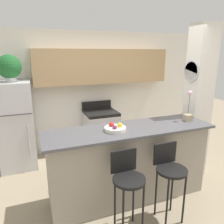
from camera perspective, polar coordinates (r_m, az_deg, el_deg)
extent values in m
plane|color=gray|center=(3.56, 4.30, -21.08)|extent=(14.00, 14.00, 0.00)
cube|color=white|center=(4.84, -5.63, 5.29)|extent=(5.60, 0.06, 2.55)
cube|color=tan|center=(4.66, -2.33, 11.84)|extent=(2.83, 0.32, 0.70)
cube|color=silver|center=(4.66, -3.83, 9.34)|extent=(0.72, 0.28, 0.12)
cube|color=white|center=(3.94, 21.42, 2.03)|extent=(0.36, 0.32, 2.55)
cylinder|color=silver|center=(3.73, 20.01, 10.00)|extent=(0.02, 0.33, 0.33)
cylinder|color=white|center=(3.73, 19.94, 10.00)|extent=(0.01, 0.29, 0.29)
cube|color=gray|center=(3.27, 4.49, -13.57)|extent=(2.27, 0.56, 1.06)
cube|color=#4C4C51|center=(3.05, 4.70, -4.52)|extent=(2.39, 0.68, 0.04)
cube|color=silver|center=(4.49, -23.41, -6.36)|extent=(0.63, 0.68, 1.10)
cube|color=silver|center=(4.27, -24.53, 3.78)|extent=(0.63, 0.68, 0.52)
cube|color=#333333|center=(3.99, -24.37, -0.74)|extent=(0.59, 0.01, 0.01)
cylinder|color=#B2B2B7|center=(4.13, -20.85, -7.12)|extent=(0.02, 0.02, 0.60)
cube|color=silver|center=(4.75, -2.87, -5.47)|extent=(0.66, 0.63, 0.85)
cube|color=black|center=(4.61, -2.94, -0.18)|extent=(0.66, 0.63, 0.06)
cube|color=black|center=(4.86, -4.05, 1.94)|extent=(0.66, 0.04, 0.16)
cube|color=black|center=(4.46, -1.59, -6.32)|extent=(0.40, 0.01, 0.27)
cylinder|color=black|center=(2.60, 4.51, -17.21)|extent=(0.38, 0.38, 0.03)
cube|color=black|center=(2.65, 3.04, -12.60)|extent=(0.32, 0.02, 0.28)
cylinder|color=black|center=(2.69, 2.93, -25.63)|extent=(0.02, 0.02, 0.69)
cylinder|color=black|center=(2.77, 8.08, -24.24)|extent=(0.02, 0.02, 0.69)
cylinder|color=black|center=(2.86, 0.76, -22.62)|extent=(0.02, 0.02, 0.69)
cylinder|color=black|center=(2.95, 5.59, -21.47)|extent=(0.02, 0.02, 0.69)
cylinder|color=black|center=(2.87, 15.33, -14.46)|extent=(0.38, 0.38, 0.03)
cube|color=black|center=(2.91, 13.65, -10.38)|extent=(0.32, 0.02, 0.28)
cylinder|color=black|center=(2.92, 14.20, -22.31)|extent=(0.02, 0.02, 0.69)
cylinder|color=black|center=(3.05, 18.30, -20.85)|extent=(0.02, 0.02, 0.69)
cylinder|color=black|center=(3.08, 11.41, -19.86)|extent=(0.02, 0.02, 0.69)
cylinder|color=black|center=(3.20, 15.39, -18.64)|extent=(0.02, 0.02, 0.69)
cylinder|color=silver|center=(4.23, -24.99, 7.89)|extent=(0.16, 0.16, 0.10)
sphere|color=#1E5B28|center=(4.22, -25.31, 10.67)|extent=(0.41, 0.41, 0.41)
cube|color=tan|center=(3.55, 19.13, -1.37)|extent=(0.11, 0.11, 0.10)
cylinder|color=#386633|center=(3.50, 19.42, 1.85)|extent=(0.01, 0.01, 0.31)
sphere|color=#E5B2D1|center=(3.46, 19.67, 4.72)|extent=(0.07, 0.07, 0.07)
cylinder|color=silver|center=(2.92, 0.83, -4.45)|extent=(0.29, 0.29, 0.05)
sphere|color=gold|center=(2.92, 2.08, -3.47)|extent=(0.07, 0.07, 0.07)
sphere|color=red|center=(2.95, -0.13, -3.28)|extent=(0.07, 0.07, 0.07)
sphere|color=#7A2D56|center=(2.85, 0.71, -4.03)|extent=(0.06, 0.06, 0.06)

